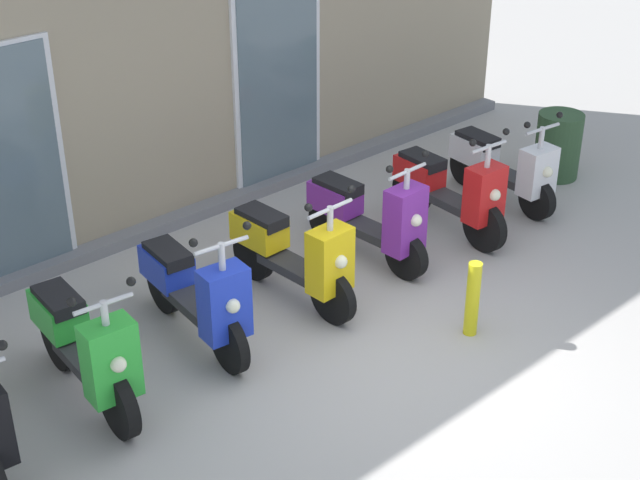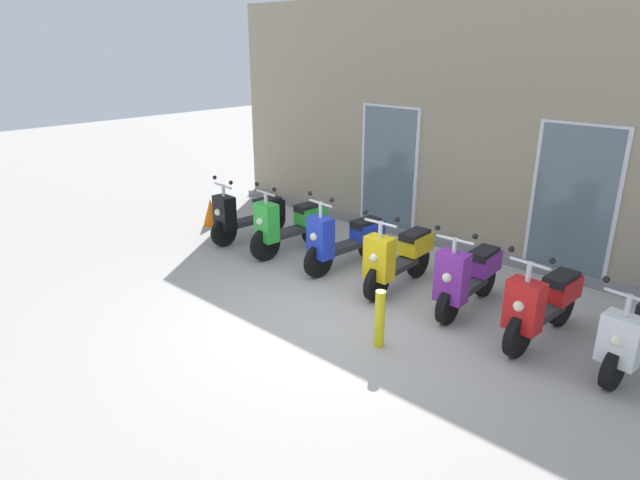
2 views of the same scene
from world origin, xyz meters
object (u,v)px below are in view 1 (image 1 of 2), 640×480
(scooter_purple, at_px, (369,217))
(trash_bin, at_px, (558,145))
(scooter_blue, at_px, (195,292))
(scooter_green, at_px, (85,347))
(scooter_yellow, at_px, (293,253))
(scooter_red, at_px, (450,190))
(curb_bollard, at_px, (473,299))
(scooter_white, at_px, (503,165))

(scooter_purple, bearing_deg, trash_bin, -1.40)
(scooter_blue, bearing_deg, scooter_green, -174.55)
(scooter_yellow, bearing_deg, trash_bin, -0.05)
(scooter_purple, distance_m, scooter_red, 1.05)
(scooter_blue, height_order, scooter_yellow, scooter_blue)
(scooter_blue, bearing_deg, curb_bollard, -40.04)
(scooter_yellow, height_order, curb_bollard, scooter_yellow)
(scooter_yellow, relative_size, trash_bin, 2.03)
(scooter_blue, height_order, scooter_red, scooter_blue)
(scooter_red, xyz_separation_m, scooter_white, (1.00, 0.08, -0.04))
(scooter_blue, relative_size, scooter_white, 1.07)
(scooter_green, bearing_deg, scooter_yellow, 1.11)
(scooter_green, xyz_separation_m, scooter_purple, (3.20, 0.11, -0.02))
(scooter_purple, distance_m, curb_bollard, 1.56)
(scooter_white, bearing_deg, scooter_purple, 178.44)
(scooter_green, bearing_deg, trash_bin, 0.35)
(scooter_blue, bearing_deg, scooter_purple, 0.20)
(scooter_yellow, distance_m, curb_bollard, 1.66)
(scooter_green, xyz_separation_m, curb_bollard, (2.92, -1.42, -0.15))
(scooter_green, height_order, curb_bollard, scooter_green)
(scooter_purple, distance_m, trash_bin, 3.06)
(scooter_green, height_order, scooter_white, scooter_green)
(scooter_white, bearing_deg, scooter_red, -175.26)
(scooter_purple, bearing_deg, scooter_red, -7.56)
(scooter_purple, relative_size, scooter_white, 0.99)
(scooter_white, bearing_deg, trash_bin, -1.08)
(trash_bin, height_order, curb_bollard, trash_bin)
(scooter_purple, relative_size, curb_bollard, 2.17)
(scooter_purple, bearing_deg, scooter_blue, -179.80)
(scooter_yellow, relative_size, scooter_red, 0.99)
(scooter_red, bearing_deg, scooter_purple, 172.44)
(scooter_red, xyz_separation_m, curb_bollard, (-1.32, -1.39, -0.13))
(scooter_white, bearing_deg, scooter_green, -179.37)
(curb_bollard, bearing_deg, scooter_red, 46.55)
(scooter_blue, relative_size, trash_bin, 2.12)
(scooter_green, bearing_deg, scooter_blue, 5.45)
(scooter_green, height_order, scooter_yellow, scooter_green)
(scooter_yellow, bearing_deg, scooter_white, 0.29)
(scooter_white, relative_size, trash_bin, 1.97)
(scooter_blue, bearing_deg, trash_bin, -0.75)
(trash_bin, distance_m, curb_bollard, 3.64)
(scooter_red, relative_size, scooter_white, 1.04)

